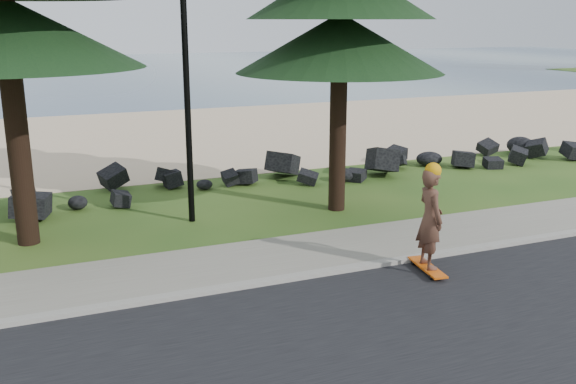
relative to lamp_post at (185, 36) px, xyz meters
name	(u,v)px	position (x,y,z in m)	size (l,w,h in m)	color
ground	(234,269)	(0.00, -3.20, -4.13)	(160.00, 160.00, 0.00)	#264D18
kerb	(250,285)	(0.00, -4.10, -4.08)	(160.00, 0.20, 0.10)	gray
sidewalk	(231,264)	(0.00, -3.00, -4.09)	(160.00, 2.00, 0.08)	slate
beach_sand	(121,139)	(0.00, 11.30, -4.13)	(160.00, 15.00, 0.01)	beige
ocean	(62,72)	(0.00, 47.80, -4.13)	(160.00, 58.00, 0.01)	#39556D
seawall_boulders	(170,195)	(0.00, 2.40, -4.13)	(60.00, 2.40, 1.10)	black
lamp_post	(185,36)	(0.00, 0.00, 0.00)	(0.25, 0.14, 8.14)	black
skateboarder	(430,219)	(3.22, -4.69, -3.11)	(0.52, 1.12, 2.04)	#D2520C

